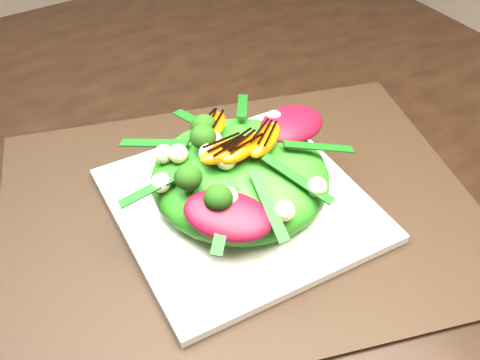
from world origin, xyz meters
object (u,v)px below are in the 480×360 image
plate_base (240,204)px  salad_bowl (240,196)px  lettuce_mound (240,177)px  placemat (240,209)px  orange_segment (228,145)px

plate_base → salad_bowl: (0.00, 0.00, 0.01)m
lettuce_mound → placemat: bearing=-90.0°
placemat → salad_bowl: 0.02m
salad_bowl → orange_segment: orange_segment is taller
placemat → plate_base: 0.01m
plate_base → orange_segment: bearing=132.0°
placemat → plate_base: size_ratio=2.01×
lettuce_mound → orange_segment: orange_segment is taller
placemat → salad_bowl: size_ratio=2.35×
plate_base → orange_segment: (-0.01, 0.01, 0.08)m
orange_segment → placemat: bearing=-48.0°
placemat → salad_bowl: salad_bowl is taller
salad_bowl → lettuce_mound: (0.00, 0.00, 0.03)m
placemat → lettuce_mound: (0.00, 0.00, 0.05)m
salad_bowl → orange_segment: 0.07m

